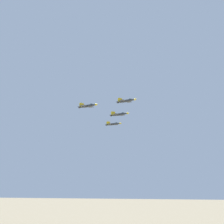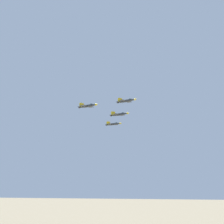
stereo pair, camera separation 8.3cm
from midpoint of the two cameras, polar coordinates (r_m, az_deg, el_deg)
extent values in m
ellipsoid|color=#2D3338|center=(201.76, 2.37, 1.85)|extent=(11.15, 8.02, 1.58)
cone|color=gold|center=(197.69, 3.93, 2.12)|extent=(2.05, 1.98, 1.34)
ellipsoid|color=#334751|center=(200.26, 2.98, 2.12)|extent=(2.41, 2.14, 0.92)
cube|color=#2D3338|center=(202.12, 2.24, 1.80)|extent=(7.13, 8.88, 0.16)
cube|color=gold|center=(205.16, 2.92, 1.64)|extent=(2.45, 1.89, 0.19)
cube|color=gold|center=(199.13, 1.53, 1.99)|extent=(2.45, 1.89, 0.19)
cube|color=#2D3338|center=(204.94, 1.24, 1.65)|extent=(3.91, 4.58, 0.16)
cube|color=gold|center=(205.62, 1.44, 1.94)|extent=(1.58, 1.13, 2.28)
cube|color=gold|center=(204.43, 1.16, 2.01)|extent=(1.58, 1.13, 2.28)
cylinder|color=black|center=(205.77, 0.96, 1.60)|extent=(1.34, 1.40, 1.10)
ellipsoid|color=#2D3338|center=(222.61, 1.20, -0.39)|extent=(11.86, 8.19, 1.66)
cone|color=gold|center=(218.30, 2.68, -0.19)|extent=(2.15, 2.07, 1.41)
ellipsoid|color=#334751|center=(221.00, 1.77, -0.15)|extent=(2.54, 2.22, 0.97)
cube|color=#2D3338|center=(222.99, 1.07, -0.43)|extent=(7.36, 9.40, 0.17)
cube|color=gold|center=(226.22, 1.72, -0.56)|extent=(2.60, 1.94, 0.20)
cube|color=gold|center=(219.80, 0.39, -0.28)|extent=(2.60, 1.94, 0.20)
cube|color=#2D3338|center=(225.95, 0.12, -0.54)|extent=(4.05, 4.83, 0.17)
cube|color=gold|center=(226.63, 0.30, -0.26)|extent=(1.69, 1.16, 2.40)
cube|color=gold|center=(225.37, 0.03, -0.21)|extent=(1.69, 1.16, 2.40)
cylinder|color=black|center=(226.83, -0.16, -0.58)|extent=(1.39, 1.47, 1.16)
ellipsoid|color=#2D3338|center=(201.39, -4.02, 1.01)|extent=(11.53, 7.95, 1.61)
cone|color=gold|center=(196.75, -2.54, 1.26)|extent=(2.09, 2.01, 1.37)
ellipsoid|color=#334751|center=(199.66, -3.44, 1.27)|extent=(2.46, 2.16, 0.94)
cube|color=#2D3338|center=(201.80, -4.15, 0.96)|extent=(7.14, 9.13, 0.16)
cube|color=gold|center=(204.69, -3.37, 0.80)|extent=(2.53, 1.89, 0.19)
cube|color=gold|center=(198.96, -4.95, 1.14)|extent=(2.53, 1.89, 0.19)
cube|color=#2D3338|center=(204.98, -5.09, 0.82)|extent=(3.93, 4.70, 0.16)
cube|color=gold|center=(205.60, -4.88, 1.12)|extent=(1.64, 1.12, 2.33)
cube|color=gold|center=(204.47, -5.19, 1.18)|extent=(1.64, 1.12, 2.33)
cylinder|color=black|center=(205.92, -5.36, 0.78)|extent=(1.35, 1.43, 1.13)
ellipsoid|color=#2D3338|center=(243.96, 0.22, -2.00)|extent=(11.09, 8.06, 1.57)
cone|color=gold|center=(239.59, 1.46, -1.85)|extent=(2.05, 1.98, 1.34)
ellipsoid|color=#334751|center=(242.31, 0.70, -1.80)|extent=(2.40, 2.14, 0.92)
cube|color=#2D3338|center=(244.35, 0.11, -2.03)|extent=(7.16, 8.84, 0.16)
cube|color=gold|center=(247.30, 0.71, -2.12)|extent=(2.44, 1.90, 0.19)
cube|color=gold|center=(241.43, -0.50, -1.92)|extent=(2.44, 1.90, 0.19)
cube|color=#2D3338|center=(247.33, -0.68, -2.11)|extent=(3.92, 4.56, 0.16)
cube|color=gold|center=(247.91, -0.51, -1.87)|extent=(1.58, 1.14, 2.27)
cube|color=gold|center=(246.75, -0.76, -1.83)|extent=(1.58, 1.14, 2.27)
cylinder|color=black|center=(248.21, -0.91, -2.14)|extent=(1.34, 1.40, 1.10)
camera|label=1|loc=(0.04, -90.01, 0.00)|focal=55.65mm
camera|label=2|loc=(0.04, 89.99, 0.00)|focal=55.65mm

